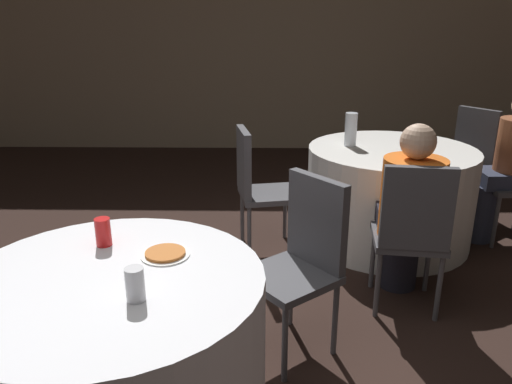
{
  "coord_description": "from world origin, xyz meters",
  "views": [
    {
      "loc": [
        0.51,
        -1.62,
        1.66
      ],
      "look_at": [
        0.47,
        0.72,
        0.84
      ],
      "focal_mm": 35.0,
      "sensor_mm": 36.0,
      "label": 1
    }
  ],
  "objects_px": {
    "chair_far_west": "(255,180)",
    "person_floral_shirt": "(506,169)",
    "chair_far_south": "(412,227)",
    "soda_can_red": "(103,232)",
    "table_far": "(389,195)",
    "chair_near_northeast": "(304,251)",
    "soda_can_silver": "(135,284)",
    "table_near": "(118,359)",
    "bottle_far": "(351,129)",
    "pizza_plate_near": "(165,254)",
    "person_orange_shirt": "(408,212)",
    "chair_far_northeast": "(469,152)"
  },
  "relations": [
    {
      "from": "table_far",
      "to": "chair_near_northeast",
      "type": "distance_m",
      "value": 1.56
    },
    {
      "from": "table_far",
      "to": "soda_can_silver",
      "type": "height_order",
      "value": "soda_can_silver"
    },
    {
      "from": "chair_far_northeast",
      "to": "chair_far_west",
      "type": "distance_m",
      "value": 2.03
    },
    {
      "from": "bottle_far",
      "to": "table_far",
      "type": "bearing_deg",
      "value": -14.01
    },
    {
      "from": "chair_far_south",
      "to": "chair_far_west",
      "type": "distance_m",
      "value": 1.23
    },
    {
      "from": "chair_far_northeast",
      "to": "pizza_plate_near",
      "type": "xyz_separation_m",
      "value": [
        -2.19,
        -2.43,
        0.2
      ]
    },
    {
      "from": "chair_far_south",
      "to": "chair_far_northeast",
      "type": "height_order",
      "value": "same"
    },
    {
      "from": "chair_far_west",
      "to": "person_orange_shirt",
      "type": "xyz_separation_m",
      "value": [
        0.92,
        -0.67,
        0.03
      ]
    },
    {
      "from": "chair_near_northeast",
      "to": "chair_far_west",
      "type": "xyz_separation_m",
      "value": [
        -0.26,
        1.16,
        0.0
      ]
    },
    {
      "from": "person_floral_shirt",
      "to": "person_orange_shirt",
      "type": "xyz_separation_m",
      "value": [
        -0.98,
        -0.9,
        -0.0
      ]
    },
    {
      "from": "table_near",
      "to": "table_far",
      "type": "height_order",
      "value": "same"
    },
    {
      "from": "person_floral_shirt",
      "to": "soda_can_silver",
      "type": "height_order",
      "value": "person_floral_shirt"
    },
    {
      "from": "table_near",
      "to": "table_far",
      "type": "bearing_deg",
      "value": 52.25
    },
    {
      "from": "chair_far_south",
      "to": "soda_can_red",
      "type": "bearing_deg",
      "value": -149.31
    },
    {
      "from": "table_near",
      "to": "person_floral_shirt",
      "type": "bearing_deg",
      "value": 39.87
    },
    {
      "from": "pizza_plate_near",
      "to": "soda_can_silver",
      "type": "xyz_separation_m",
      "value": [
        -0.04,
        -0.34,
        0.05
      ]
    },
    {
      "from": "bottle_far",
      "to": "chair_near_northeast",
      "type": "bearing_deg",
      "value": -107.41
    },
    {
      "from": "table_near",
      "to": "soda_can_silver",
      "type": "height_order",
      "value": "soda_can_silver"
    },
    {
      "from": "soda_can_silver",
      "to": "pizza_plate_near",
      "type": "bearing_deg",
      "value": 84.03
    },
    {
      "from": "table_near",
      "to": "chair_far_south",
      "type": "bearing_deg",
      "value": 33.94
    },
    {
      "from": "table_near",
      "to": "person_floral_shirt",
      "type": "xyz_separation_m",
      "value": [
        2.41,
        2.01,
        0.21
      ]
    },
    {
      "from": "person_floral_shirt",
      "to": "soda_can_red",
      "type": "bearing_deg",
      "value": 122.8
    },
    {
      "from": "person_floral_shirt",
      "to": "soda_can_silver",
      "type": "distance_m",
      "value": 3.15
    },
    {
      "from": "soda_can_red",
      "to": "bottle_far",
      "type": "xyz_separation_m",
      "value": [
        1.33,
        1.78,
        0.06
      ]
    },
    {
      "from": "soda_can_silver",
      "to": "table_near",
      "type": "bearing_deg",
      "value": 132.1
    },
    {
      "from": "chair_near_northeast",
      "to": "chair_far_west",
      "type": "distance_m",
      "value": 1.19
    },
    {
      "from": "chair_far_northeast",
      "to": "chair_near_northeast",
      "type": "bearing_deg",
      "value": 104.1
    },
    {
      "from": "chair_near_northeast",
      "to": "person_orange_shirt",
      "type": "xyz_separation_m",
      "value": [
        0.65,
        0.48,
        0.03
      ]
    },
    {
      "from": "person_floral_shirt",
      "to": "person_orange_shirt",
      "type": "height_order",
      "value": "person_floral_shirt"
    },
    {
      "from": "chair_far_west",
      "to": "pizza_plate_near",
      "type": "xyz_separation_m",
      "value": [
        -0.34,
        -1.6,
        0.2
      ]
    },
    {
      "from": "soda_can_silver",
      "to": "chair_far_south",
      "type": "bearing_deg",
      "value": 41.0
    },
    {
      "from": "chair_near_northeast",
      "to": "soda_can_silver",
      "type": "distance_m",
      "value": 1.04
    },
    {
      "from": "chair_far_south",
      "to": "person_orange_shirt",
      "type": "bearing_deg",
      "value": 90.0
    },
    {
      "from": "soda_can_silver",
      "to": "bottle_far",
      "type": "xyz_separation_m",
      "value": [
        1.09,
        2.22,
        0.06
      ]
    },
    {
      "from": "table_far",
      "to": "person_floral_shirt",
      "type": "xyz_separation_m",
      "value": [
        0.87,
        0.03,
        0.21
      ]
    },
    {
      "from": "table_far",
      "to": "soda_can_silver",
      "type": "distance_m",
      "value": 2.59
    },
    {
      "from": "soda_can_red",
      "to": "bottle_far",
      "type": "bearing_deg",
      "value": 53.23
    },
    {
      "from": "person_orange_shirt",
      "to": "table_near",
      "type": "bearing_deg",
      "value": -135.33
    },
    {
      "from": "table_far",
      "to": "chair_far_south",
      "type": "xyz_separation_m",
      "value": [
        -0.12,
        -1.03,
        0.18
      ]
    },
    {
      "from": "soda_can_silver",
      "to": "chair_far_west",
      "type": "bearing_deg",
      "value": 79.08
    },
    {
      "from": "chair_far_west",
      "to": "bottle_far",
      "type": "bearing_deg",
      "value": 100.12
    },
    {
      "from": "chair_far_west",
      "to": "person_floral_shirt",
      "type": "relative_size",
      "value": 0.8
    },
    {
      "from": "person_orange_shirt",
      "to": "soda_can_red",
      "type": "relative_size",
      "value": 9.14
    },
    {
      "from": "chair_far_northeast",
      "to": "table_near",
      "type": "bearing_deg",
      "value": 100.6
    },
    {
      "from": "chair_far_west",
      "to": "soda_can_silver",
      "type": "bearing_deg",
      "value": -21.93
    },
    {
      "from": "table_near",
      "to": "bottle_far",
      "type": "height_order",
      "value": "bottle_far"
    },
    {
      "from": "table_near",
      "to": "table_far",
      "type": "distance_m",
      "value": 2.51
    },
    {
      "from": "chair_far_south",
      "to": "soda_can_red",
      "type": "relative_size",
      "value": 7.56
    },
    {
      "from": "chair_far_northeast",
      "to": "person_orange_shirt",
      "type": "height_order",
      "value": "person_orange_shirt"
    },
    {
      "from": "chair_far_south",
      "to": "soda_can_silver",
      "type": "distance_m",
      "value": 1.71
    }
  ]
}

